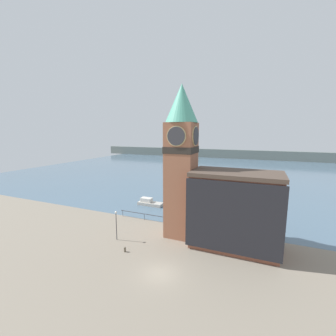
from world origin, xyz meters
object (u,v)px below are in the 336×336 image
(pier_building, at_px, (235,210))
(clock_tower, at_px, (181,158))
(lamp_post, at_px, (116,220))
(boat_near, at_px, (149,203))
(mooring_bollard_near, at_px, (125,249))

(pier_building, bearing_deg, clock_tower, 175.88)
(clock_tower, height_order, pier_building, clock_tower)
(lamp_post, bearing_deg, boat_near, 100.41)
(pier_building, relative_size, mooring_bollard_near, 17.46)
(pier_building, xyz_separation_m, lamp_post, (-15.41, -4.51, -2.15))
(clock_tower, distance_m, mooring_bollard_near, 14.17)
(clock_tower, bearing_deg, pier_building, -4.12)
(clock_tower, relative_size, pier_building, 1.89)
(pier_building, relative_size, lamp_post, 2.70)
(boat_near, bearing_deg, clock_tower, -44.17)
(pier_building, distance_m, lamp_post, 16.20)
(clock_tower, distance_m, boat_near, 18.36)
(pier_building, distance_m, mooring_bollard_near, 15.03)
(clock_tower, distance_m, pier_building, 9.97)
(clock_tower, xyz_separation_m, boat_near, (-10.58, 10.31, -10.89))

